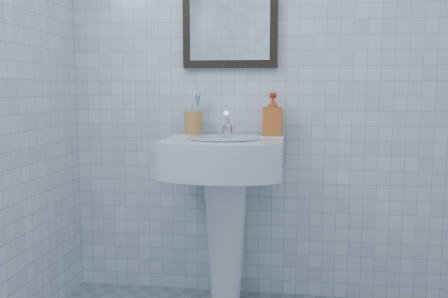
# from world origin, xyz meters

# --- Properties ---
(wall_back) EXTENTS (2.20, 0.02, 2.50)m
(wall_back) POSITION_xyz_m (0.00, 1.20, 1.25)
(wall_back) COLOR silver
(wall_back) RESTS_ON ground
(washbasin) EXTENTS (0.58, 0.43, 0.90)m
(washbasin) POSITION_xyz_m (-0.23, 0.99, 0.60)
(washbasin) COLOR white
(washbasin) RESTS_ON ground
(faucet) EXTENTS (0.05, 0.11, 0.13)m
(faucet) POSITION_xyz_m (-0.23, 1.09, 0.94)
(faucet) COLOR silver
(faucet) RESTS_ON washbasin
(toothbrush_cup) EXTENTS (0.12, 0.12, 0.12)m
(toothbrush_cup) POSITION_xyz_m (-0.41, 1.11, 0.95)
(toothbrush_cup) COLOR #D98A3D
(toothbrush_cup) RESTS_ON washbasin
(soap_dispenser) EXTENTS (0.10, 0.10, 0.22)m
(soap_dispenser) POSITION_xyz_m (0.00, 1.12, 1.00)
(soap_dispenser) COLOR #BF3A12
(soap_dispenser) RESTS_ON washbasin
(wall_mirror) EXTENTS (0.50, 0.04, 0.62)m
(wall_mirror) POSITION_xyz_m (-0.23, 1.18, 1.55)
(wall_mirror) COLOR black
(wall_mirror) RESTS_ON wall_back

